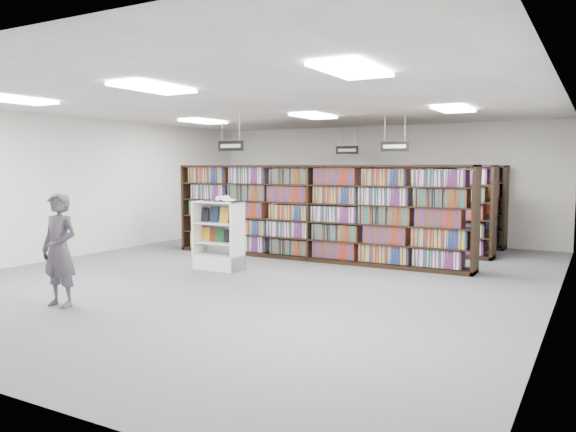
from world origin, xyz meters
The scene contains 20 objects.
floor centered at (0.00, 0.00, 0.00)m, with size 12.00×12.00×0.00m, color #545459.
ceiling centered at (0.00, 0.00, 3.20)m, with size 10.00×12.00×0.10m, color silver.
wall_back centered at (0.00, 6.00, 1.60)m, with size 10.00×0.10×3.20m, color silver.
wall_left centered at (-5.00, 0.00, 1.60)m, with size 0.10×12.00×3.20m, color silver.
wall_right centered at (5.00, 0.00, 1.60)m, with size 0.10×12.00×3.20m, color silver.
bookshelf_row_near centered at (0.00, 2.00, 1.05)m, with size 7.00×0.60×2.10m.
bookshelf_row_mid centered at (0.00, 4.00, 1.05)m, with size 7.00×0.60×2.10m.
bookshelf_row_far centered at (0.00, 5.70, 1.05)m, with size 7.00×0.60×2.10m.
aisle_sign_left centered at (-1.50, 1.00, 2.53)m, with size 0.65×0.02×0.80m.
aisle_sign_right centered at (1.50, 3.00, 2.53)m, with size 0.65×0.02×0.80m.
aisle_sign_center centered at (-0.50, 5.00, 2.53)m, with size 0.65×0.02×0.80m.
troffer_front_left centered at (-3.00, -3.00, 3.16)m, with size 0.60×1.20×0.04m, color white.
troffer_front_center centered at (0.00, -3.00, 3.16)m, with size 0.60×1.20×0.04m, color white.
troffer_front_right centered at (3.00, -3.00, 3.16)m, with size 0.60×1.20×0.04m, color white.
troffer_back_left centered at (-3.00, 2.00, 3.16)m, with size 0.60×1.20×0.04m, color white.
troffer_back_center centered at (0.00, 2.00, 3.16)m, with size 0.60×1.20×0.04m, color white.
troffer_back_right centered at (3.00, 2.00, 3.16)m, with size 0.60×1.20×0.04m, color white.
endcap_display centered at (-1.14, 0.06, 0.47)m, with size 0.98×0.49×1.37m.
open_book centered at (-1.05, 0.08, 1.40)m, with size 0.71×0.42×0.13m.
shopper centered at (-1.38, -3.56, 0.84)m, with size 0.61×0.40×1.69m, color #504C57.
Camera 1 is at (5.55, -9.03, 2.06)m, focal length 35.00 mm.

